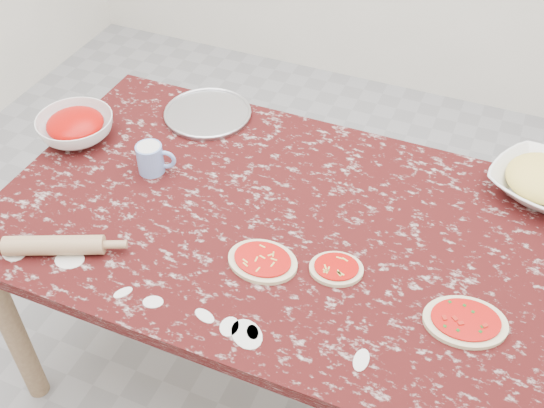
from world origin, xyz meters
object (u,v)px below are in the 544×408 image
(pizza_tray, at_px, (208,114))
(sauce_bowl, at_px, (76,128))
(worktable, at_px, (272,237))
(flour_mug, at_px, (151,158))
(rolling_pin, at_px, (54,245))
(cheese_bowl, at_px, (541,184))

(pizza_tray, relative_size, sauce_bowl, 1.18)
(worktable, distance_m, flour_mug, 0.44)
(pizza_tray, height_order, sauce_bowl, sauce_bowl)
(flour_mug, bearing_deg, rolling_pin, -99.47)
(pizza_tray, distance_m, cheese_bowl, 1.10)
(pizza_tray, xyz_separation_m, cheese_bowl, (1.10, 0.03, 0.03))
(worktable, height_order, rolling_pin, rolling_pin)
(flour_mug, distance_m, rolling_pin, 0.41)
(sauce_bowl, relative_size, rolling_pin, 0.92)
(pizza_tray, relative_size, cheese_bowl, 1.02)
(worktable, bearing_deg, rolling_pin, -143.87)
(rolling_pin, bearing_deg, flour_mug, 80.53)
(pizza_tray, xyz_separation_m, flour_mug, (-0.02, -0.33, 0.04))
(worktable, bearing_deg, flour_mug, 173.68)
(flour_mug, bearing_deg, pizza_tray, 86.28)
(worktable, relative_size, flour_mug, 13.32)
(rolling_pin, bearing_deg, cheese_bowl, 32.77)
(rolling_pin, bearing_deg, worktable, 36.13)
(worktable, height_order, cheese_bowl, cheese_bowl)
(worktable, distance_m, rolling_pin, 0.62)
(worktable, relative_size, pizza_tray, 5.45)
(sauce_bowl, height_order, flour_mug, flour_mug)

